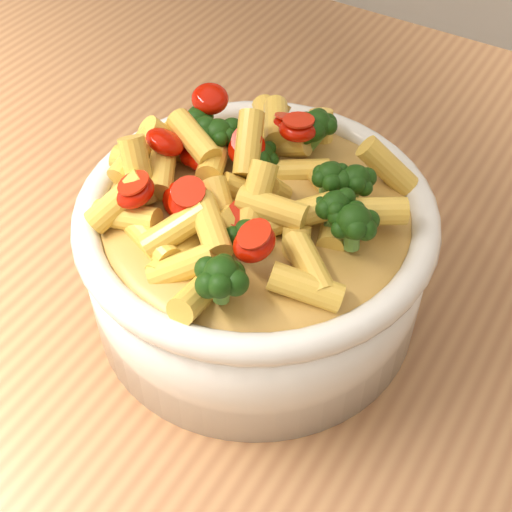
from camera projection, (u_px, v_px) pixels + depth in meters
The scene contains 3 objects.
table at pixel (323, 386), 0.58m from camera, with size 1.20×0.80×0.90m.
serving_bowl at pixel (256, 255), 0.47m from camera, with size 0.23×0.23×0.10m.
pasta_salad at pixel (256, 185), 0.42m from camera, with size 0.18×0.18×0.04m.
Camera 1 is at (0.12, -0.30, 1.29)m, focal length 50.00 mm.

